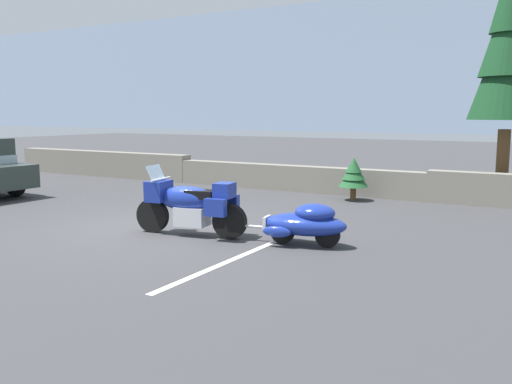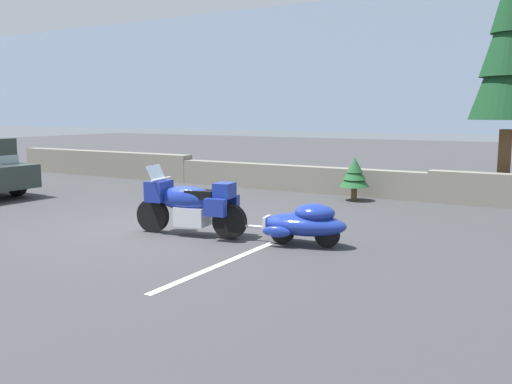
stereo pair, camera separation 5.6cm
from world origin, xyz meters
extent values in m
plane|color=#38383A|center=(0.00, 0.00, 0.00)|extent=(80.00, 80.00, 0.00)
cube|color=slate|center=(-8.00, 6.35, 0.46)|extent=(8.00, 0.49, 0.92)
cube|color=slate|center=(0.00, 6.33, 0.38)|extent=(8.00, 0.44, 0.77)
cylinder|color=black|center=(0.21, -0.32, 0.33)|extent=(0.67, 0.24, 0.66)
cylinder|color=black|center=(1.84, -0.06, 0.33)|extent=(0.67, 0.24, 0.66)
cube|color=silver|center=(1.08, -0.18, 0.38)|extent=(0.66, 0.53, 0.36)
ellipsoid|color=navy|center=(0.98, -0.20, 0.71)|extent=(1.25, 0.62, 0.48)
cube|color=navy|center=(0.36, -0.29, 0.83)|extent=(0.44, 0.57, 0.40)
cube|color=#9EB7C6|center=(0.31, -0.30, 1.16)|extent=(0.26, 0.46, 0.34)
cube|color=black|center=(1.27, -0.15, 0.81)|extent=(0.61, 0.44, 0.16)
cube|color=navy|center=(1.74, -0.07, 0.91)|extent=(0.38, 0.45, 0.28)
cube|color=navy|center=(1.74, -0.38, 0.63)|extent=(0.42, 0.22, 0.32)
cube|color=navy|center=(1.65, 0.22, 0.63)|extent=(0.42, 0.22, 0.32)
cylinder|color=silver|center=(0.41, -0.29, 1.06)|extent=(0.15, 0.70, 0.04)
cylinder|color=silver|center=(0.26, -0.31, 0.58)|extent=(0.26, 0.11, 0.54)
cylinder|color=black|center=(2.87, 0.11, 0.22)|extent=(0.45, 0.17, 0.44)
cylinder|color=black|center=(3.68, 0.24, 0.22)|extent=(0.45, 0.17, 0.44)
ellipsoid|color=navy|center=(3.27, 0.17, 0.38)|extent=(1.59, 0.91, 0.40)
ellipsoid|color=navy|center=(3.45, 0.20, 0.60)|extent=(0.80, 0.67, 0.32)
cube|color=silver|center=(2.57, 0.06, 0.36)|extent=(0.11, 0.33, 0.24)
ellipsoid|color=navy|center=(2.92, -0.21, 0.28)|extent=(0.54, 0.22, 0.20)
ellipsoid|color=navy|center=(2.82, 0.42, 0.28)|extent=(0.54, 0.22, 0.20)
cylinder|color=silver|center=(2.19, 0.00, 0.27)|extent=(0.70, 0.16, 0.05)
cylinder|color=black|center=(-6.37, 1.47, 0.34)|extent=(0.69, 0.24, 0.68)
cylinder|color=brown|center=(5.69, 7.28, 0.95)|extent=(0.32, 0.32, 1.91)
cone|color=#143D1E|center=(5.69, 7.28, 3.66)|extent=(1.92, 1.92, 3.01)
cylinder|color=brown|center=(2.24, 5.45, 0.17)|extent=(0.16, 0.16, 0.33)
cone|color=#1E5128|center=(2.24, 5.45, 0.64)|extent=(0.80, 0.80, 0.53)
cone|color=#1E5128|center=(2.24, 5.45, 0.80)|extent=(0.62, 0.62, 0.46)
cone|color=#1E5128|center=(2.24, 5.45, 0.96)|extent=(0.44, 0.44, 0.40)
cube|color=silver|center=(2.69, -1.50, 0.00)|extent=(0.12, 3.60, 0.01)
camera|label=1|loc=(7.30, -8.53, 2.33)|focal=38.69mm
camera|label=2|loc=(7.35, -8.50, 2.33)|focal=38.69mm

